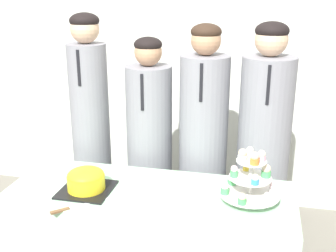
{
  "coord_description": "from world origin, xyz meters",
  "views": [
    {
      "loc": [
        0.53,
        -1.62,
        1.76
      ],
      "look_at": [
        0.09,
        0.32,
        1.09
      ],
      "focal_mm": 45.0,
      "sensor_mm": 36.0,
      "label": 1
    }
  ],
  "objects_px": {
    "cake_knife": "(71,208)",
    "round_cake": "(86,180)",
    "student_1": "(150,157)",
    "student_3": "(262,159)",
    "cupcake_stand": "(251,178)",
    "student_2": "(203,155)",
    "student_0": "(92,139)"
  },
  "relations": [
    {
      "from": "cake_knife",
      "to": "round_cake",
      "type": "bearing_deg",
      "value": 46.85
    },
    {
      "from": "cake_knife",
      "to": "student_1",
      "type": "distance_m",
      "value": 0.82
    },
    {
      "from": "cake_knife",
      "to": "student_3",
      "type": "height_order",
      "value": "student_3"
    },
    {
      "from": "round_cake",
      "to": "student_3",
      "type": "relative_size",
      "value": 0.17
    },
    {
      "from": "student_3",
      "to": "cupcake_stand",
      "type": "bearing_deg",
      "value": -96.13
    },
    {
      "from": "cake_knife",
      "to": "student_2",
      "type": "distance_m",
      "value": 0.95
    },
    {
      "from": "student_1",
      "to": "student_2",
      "type": "xyz_separation_m",
      "value": [
        0.35,
        0.0,
        0.04
      ]
    },
    {
      "from": "round_cake",
      "to": "cupcake_stand",
      "type": "height_order",
      "value": "cupcake_stand"
    },
    {
      "from": "cupcake_stand",
      "to": "student_2",
      "type": "height_order",
      "value": "student_2"
    },
    {
      "from": "cupcake_stand",
      "to": "student_0",
      "type": "height_order",
      "value": "student_0"
    },
    {
      "from": "student_2",
      "to": "cupcake_stand",
      "type": "bearing_deg",
      "value": -59.67
    },
    {
      "from": "student_0",
      "to": "cupcake_stand",
      "type": "bearing_deg",
      "value": -26.66
    },
    {
      "from": "round_cake",
      "to": "student_0",
      "type": "height_order",
      "value": "student_0"
    },
    {
      "from": "cake_knife",
      "to": "student_1",
      "type": "relative_size",
      "value": 0.16
    },
    {
      "from": "round_cake",
      "to": "student_2",
      "type": "height_order",
      "value": "student_2"
    },
    {
      "from": "round_cake",
      "to": "cupcake_stand",
      "type": "distance_m",
      "value": 0.84
    },
    {
      "from": "cake_knife",
      "to": "student_0",
      "type": "distance_m",
      "value": 0.83
    },
    {
      "from": "student_2",
      "to": "student_3",
      "type": "bearing_deg",
      "value": 0.0
    },
    {
      "from": "cupcake_stand",
      "to": "student_1",
      "type": "bearing_deg",
      "value": 141.1
    },
    {
      "from": "round_cake",
      "to": "cake_knife",
      "type": "distance_m",
      "value": 0.2
    },
    {
      "from": "student_1",
      "to": "round_cake",
      "type": "bearing_deg",
      "value": -106.49
    },
    {
      "from": "cupcake_stand",
      "to": "student_2",
      "type": "xyz_separation_m",
      "value": [
        -0.31,
        0.53,
        -0.12
      ]
    },
    {
      "from": "round_cake",
      "to": "student_3",
      "type": "height_order",
      "value": "student_3"
    },
    {
      "from": "cake_knife",
      "to": "student_2",
      "type": "xyz_separation_m",
      "value": [
        0.53,
        0.79,
        0.0
      ]
    },
    {
      "from": "student_1",
      "to": "student_0",
      "type": "bearing_deg",
      "value": -180.0
    },
    {
      "from": "round_cake",
      "to": "cake_knife",
      "type": "xyz_separation_m",
      "value": [
        0.0,
        -0.19,
        -0.06
      ]
    },
    {
      "from": "student_1",
      "to": "student_3",
      "type": "height_order",
      "value": "student_3"
    },
    {
      "from": "round_cake",
      "to": "student_1",
      "type": "xyz_separation_m",
      "value": [
        0.18,
        0.61,
        -0.1
      ]
    },
    {
      "from": "student_1",
      "to": "student_2",
      "type": "bearing_deg",
      "value": 0.0
    },
    {
      "from": "round_cake",
      "to": "cake_knife",
      "type": "height_order",
      "value": "round_cake"
    },
    {
      "from": "cake_knife",
      "to": "cupcake_stand",
      "type": "distance_m",
      "value": 0.89
    },
    {
      "from": "student_0",
      "to": "student_2",
      "type": "relative_size",
      "value": 1.03
    }
  ]
}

